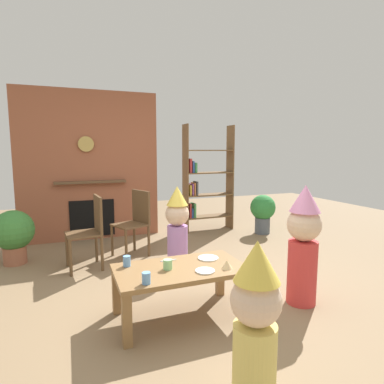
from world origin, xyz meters
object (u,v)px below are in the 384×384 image
(paper_plate_front, at_px, (205,271))
(bookshelf, at_px, (204,183))
(paper_cup_near_left, at_px, (127,261))
(birthday_cake_slice, at_px, (227,264))
(dining_chair_middle, at_px, (136,219))
(coffee_table, at_px, (180,275))
(child_in_pink, at_px, (303,242))
(child_with_cone_hat, at_px, (255,326))
(dining_chair_left, at_px, (91,227))
(paper_cup_near_right, at_px, (146,278))
(paper_plate_rear, at_px, (208,258))
(potted_plant_tall, at_px, (263,211))
(child_by_the_chairs, at_px, (177,226))
(paper_cup_center, at_px, (168,264))
(potted_plant_short, at_px, (13,233))

(paper_plate_front, bearing_deg, bookshelf, 66.65)
(paper_cup_near_left, height_order, birthday_cake_slice, paper_cup_near_left)
(birthday_cake_slice, height_order, dining_chair_middle, dining_chair_middle)
(coffee_table, relative_size, birthday_cake_slice, 11.20)
(birthday_cake_slice, height_order, child_in_pink, child_in_pink)
(bookshelf, distance_m, child_with_cone_hat, 4.16)
(bookshelf, height_order, dining_chair_left, bookshelf)
(paper_cup_near_right, relative_size, dining_chair_left, 0.10)
(paper_plate_rear, bearing_deg, dining_chair_left, 123.85)
(paper_cup_near_left, xyz_separation_m, potted_plant_tall, (2.71, 1.97, -0.09))
(paper_plate_front, xyz_separation_m, birthday_cake_slice, (0.20, -0.01, 0.03))
(child_with_cone_hat, bearing_deg, dining_chair_middle, -0.34)
(child_by_the_chairs, height_order, dining_chair_middle, child_by_the_chairs)
(paper_cup_near_left, distance_m, child_in_pink, 1.64)
(coffee_table, xyz_separation_m, child_with_cone_hat, (0.02, -1.15, 0.15))
(coffee_table, bearing_deg, child_with_cone_hat, -88.82)
(paper_plate_front, xyz_separation_m, child_in_pink, (1.00, -0.01, 0.15))
(paper_cup_center, bearing_deg, bookshelf, 60.88)
(paper_cup_near_left, distance_m, paper_cup_center, 0.37)
(paper_cup_near_left, relative_size, paper_cup_center, 1.08)
(child_with_cone_hat, relative_size, child_in_pink, 0.87)
(child_by_the_chairs, distance_m, dining_chair_middle, 0.83)
(paper_plate_front, xyz_separation_m, potted_plant_short, (-1.71, 2.20, -0.05))
(paper_plate_rear, xyz_separation_m, child_in_pink, (0.85, -0.29, 0.15))
(coffee_table, height_order, paper_cup_near_left, paper_cup_near_left)
(child_in_pink, bearing_deg, bookshelf, -86.55)
(child_in_pink, xyz_separation_m, dining_chair_middle, (-1.18, 2.00, -0.09))
(child_by_the_chairs, bearing_deg, paper_cup_near_right, -10.55)
(paper_plate_front, xyz_separation_m, child_with_cone_hat, (-0.14, -0.98, 0.07))
(paper_cup_center, bearing_deg, paper_plate_front, -30.71)
(paper_cup_near_left, xyz_separation_m, child_with_cone_hat, (0.45, -1.34, 0.03))
(paper_plate_rear, relative_size, child_in_pink, 0.17)
(dining_chair_middle, bearing_deg, paper_cup_near_left, 53.95)
(coffee_table, xyz_separation_m, potted_plant_tall, (2.28, 2.17, 0.02))
(coffee_table, distance_m, potted_plant_short, 2.56)
(child_by_the_chairs, relative_size, dining_chair_left, 1.15)
(bookshelf, relative_size, paper_plate_rear, 9.90)
(paper_cup_near_left, xyz_separation_m, child_in_pink, (1.59, -0.37, 0.11))
(paper_plate_rear, height_order, child_by_the_chairs, child_by_the_chairs)
(coffee_table, xyz_separation_m, paper_plate_front, (0.16, -0.17, 0.08))
(paper_plate_front, height_order, birthday_cake_slice, birthday_cake_slice)
(dining_chair_left, relative_size, dining_chair_middle, 1.00)
(coffee_table, bearing_deg, paper_cup_near_right, -147.00)
(child_in_pink, bearing_deg, paper_cup_near_right, 10.61)
(dining_chair_left, height_order, dining_chair_middle, same)
(paper_cup_center, xyz_separation_m, child_with_cone_hat, (0.14, -1.15, 0.03))
(paper_plate_front, distance_m, potted_plant_tall, 3.16)
(coffee_table, distance_m, paper_plate_front, 0.24)
(bookshelf, height_order, paper_plate_rear, bookshelf)
(paper_cup_center, relative_size, potted_plant_short, 0.12)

